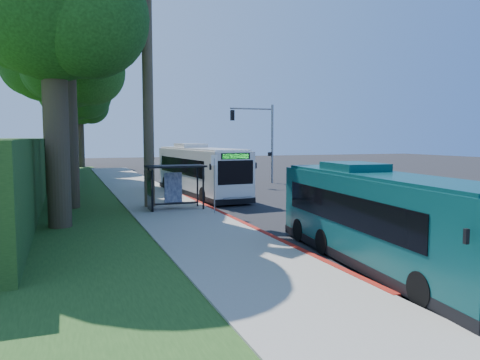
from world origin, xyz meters
name	(u,v)px	position (x,y,z in m)	size (l,w,h in m)	color
ground	(269,199)	(0.00, 0.00, 0.00)	(140.00, 140.00, 0.00)	black
sidewalk	(160,203)	(-7.30, 0.00, 0.06)	(4.50, 70.00, 0.12)	gray
red_curb	(216,211)	(-5.00, -4.00, 0.07)	(0.25, 30.00, 0.13)	maroon
grass_verge	(61,198)	(-13.00, 5.00, 0.03)	(8.00, 70.00, 0.06)	#234719
bus_shelter	(171,179)	(-7.26, -2.86, 1.81)	(3.20, 1.51, 2.55)	black
stop_sign_pole	(214,176)	(-5.40, -5.00, 2.08)	(0.35, 0.06, 3.17)	gray
traffic_signal_pole	(262,134)	(3.78, 10.00, 4.42)	(4.10, 0.30, 7.00)	gray
tree_0	(66,8)	(-12.40, -0.02, 11.20)	(8.40, 8.00, 15.70)	#382B1E
tree_1	(50,14)	(-13.37, 7.98, 12.73)	(10.50, 10.00, 18.26)	#382B1E
tree_2	(71,64)	(-11.89, 15.98, 10.48)	(8.82, 8.40, 15.12)	#382B1E
tree_3	(49,60)	(-13.88, 23.98, 11.98)	(10.08, 9.60, 17.28)	#382B1E
tree_4	(74,90)	(-11.40, 31.98, 9.73)	(8.40, 8.00, 14.14)	#382B1E
tree_5	(80,102)	(-10.41, 39.99, 8.96)	(7.35, 7.00, 12.86)	#382B1E
tree_6	(55,7)	(-12.91, -6.01, 9.71)	(7.56, 7.20, 13.74)	#382B1E
white_bus	(200,170)	(-3.78, 3.60, 1.78)	(3.50, 12.39, 3.65)	silver
teal_bus	(380,217)	(-3.49, -16.24, 1.56)	(3.27, 10.91, 3.20)	#0B3B3C
pickup	(225,176)	(0.25, 9.78, 0.77)	(2.56, 5.56, 1.54)	white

